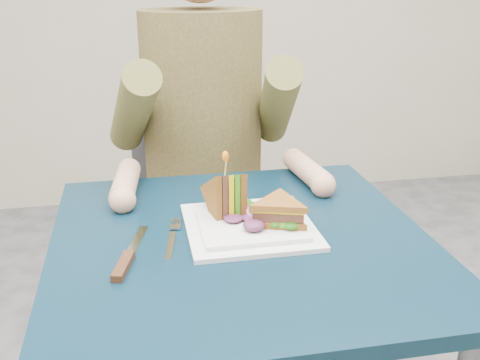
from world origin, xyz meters
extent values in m
cube|color=black|center=(0.00, 0.00, 0.71)|extent=(0.75, 0.75, 0.03)
cylinder|color=#595B5E|center=(-0.32, 0.32, 0.35)|extent=(0.04, 0.04, 0.70)
cylinder|color=#595B5E|center=(0.32, 0.32, 0.35)|extent=(0.04, 0.04, 0.70)
cube|color=#47474C|center=(0.00, 0.59, 0.45)|extent=(0.42, 0.40, 0.04)
cube|color=#47474C|center=(0.00, 0.77, 0.70)|extent=(0.42, 0.03, 0.46)
cylinder|color=#47474C|center=(-0.18, 0.42, 0.21)|extent=(0.02, 0.02, 0.43)
cylinder|color=#47474C|center=(0.18, 0.42, 0.21)|extent=(0.02, 0.02, 0.43)
cylinder|color=#47474C|center=(-0.18, 0.76, 0.21)|extent=(0.02, 0.02, 0.43)
cylinder|color=#47474C|center=(0.18, 0.76, 0.21)|extent=(0.02, 0.02, 0.43)
cylinder|color=#4A4021|center=(0.00, 0.57, 0.87)|extent=(0.34, 0.34, 0.52)
cylinder|color=brown|center=(-0.20, 0.48, 0.89)|extent=(0.15, 0.39, 0.31)
cylinder|color=tan|center=(-0.23, 0.28, 0.76)|extent=(0.08, 0.20, 0.06)
sphere|color=tan|center=(-0.23, 0.18, 0.76)|extent=(0.06, 0.06, 0.06)
cylinder|color=brown|center=(0.20, 0.48, 0.89)|extent=(0.15, 0.39, 0.31)
cylinder|color=tan|center=(0.23, 0.28, 0.76)|extent=(0.08, 0.20, 0.06)
sphere|color=tan|center=(0.23, 0.18, 0.76)|extent=(0.06, 0.06, 0.06)
cube|color=white|center=(0.02, 0.03, 0.73)|extent=(0.26, 0.26, 0.01)
cube|color=white|center=(0.02, 0.03, 0.74)|extent=(0.21, 0.21, 0.01)
cube|color=silver|center=(-0.14, -0.01, 0.73)|extent=(0.03, 0.12, 0.00)
cube|color=silver|center=(-0.13, 0.06, 0.73)|extent=(0.03, 0.03, 0.00)
cube|color=silver|center=(-0.13, 0.09, 0.73)|extent=(0.01, 0.03, 0.00)
cube|color=silver|center=(-0.12, 0.09, 0.73)|extent=(0.01, 0.03, 0.00)
cube|color=silver|center=(-0.12, 0.09, 0.73)|extent=(0.01, 0.03, 0.00)
cube|color=silver|center=(-0.11, 0.09, 0.73)|extent=(0.01, 0.03, 0.00)
cube|color=silver|center=(-0.21, 0.02, 0.73)|extent=(0.05, 0.14, 0.00)
cube|color=black|center=(-0.23, -0.08, 0.74)|extent=(0.04, 0.10, 0.01)
cylinder|color=silver|center=(-0.23, -0.06, 0.74)|extent=(0.01, 0.01, 0.00)
cylinder|color=silver|center=(-0.24, -0.11, 0.74)|extent=(0.01, 0.01, 0.00)
cylinder|color=tan|center=(-0.02, 0.08, 0.85)|extent=(0.01, 0.01, 0.06)
ellipsoid|color=orange|center=(-0.02, 0.08, 0.88)|extent=(0.01, 0.01, 0.02)
torus|color=#9E4C7A|center=(0.04, 0.04, 0.77)|extent=(0.04, 0.04, 0.02)
camera|label=1|loc=(-0.20, -0.99, 1.24)|focal=42.00mm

